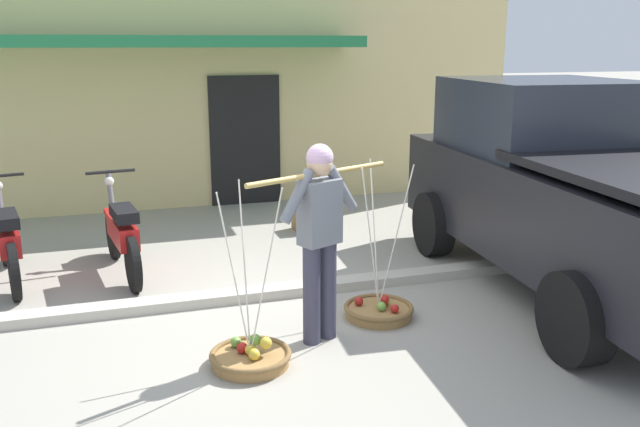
# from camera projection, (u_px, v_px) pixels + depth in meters

# --- Properties ---
(ground_plane) EXTENTS (90.00, 90.00, 0.00)m
(ground_plane) POSITION_uv_depth(u_px,v_px,m) (290.00, 323.00, 6.13)
(ground_plane) COLOR #9E998C
(sidewalk_curb) EXTENTS (20.00, 0.24, 0.10)m
(sidewalk_curb) POSITION_uv_depth(u_px,v_px,m) (272.00, 292.00, 6.77)
(sidewalk_curb) COLOR #BAB4A5
(sidewalk_curb) RESTS_ON ground
(fruit_vendor) EXTENTS (1.35, 0.63, 1.70)m
(fruit_vendor) POSITION_uv_depth(u_px,v_px,m) (320.00, 230.00, 5.56)
(fruit_vendor) COLOR #38384C
(fruit_vendor) RESTS_ON ground
(fruit_basket_left_side) EXTENTS (0.65, 0.65, 1.45)m
(fruit_basket_left_side) POSITION_uv_depth(u_px,v_px,m) (251.00, 356.00, 5.31)
(fruit_basket_left_side) COLOR #9E7542
(fruit_basket_left_side) RESTS_ON ground
(fruit_basket_right_side) EXTENTS (0.65, 0.65, 1.45)m
(fruit_basket_right_side) POSITION_uv_depth(u_px,v_px,m) (379.00, 309.00, 6.25)
(fruit_basket_right_side) COLOR #9E7542
(fruit_basket_right_side) RESTS_ON ground
(motorcycle_nearest_shop) EXTENTS (0.57, 1.80, 1.09)m
(motorcycle_nearest_shop) POSITION_uv_depth(u_px,v_px,m) (7.00, 241.00, 7.08)
(motorcycle_nearest_shop) COLOR black
(motorcycle_nearest_shop) RESTS_ON ground
(motorcycle_second_in_row) EXTENTS (0.54, 1.81, 1.09)m
(motorcycle_second_in_row) POSITION_uv_depth(u_px,v_px,m) (122.00, 235.00, 7.31)
(motorcycle_second_in_row) COLOR black
(motorcycle_second_in_row) RESTS_ON ground
(parked_truck) EXTENTS (2.46, 4.84, 2.10)m
(parked_truck) POSITION_uv_depth(u_px,v_px,m) (573.00, 190.00, 6.84)
(parked_truck) COLOR black
(parked_truck) RESTS_ON ground
(storefront_building) EXTENTS (13.00, 6.00, 4.20)m
(storefront_building) POSITION_uv_depth(u_px,v_px,m) (107.00, 65.00, 11.95)
(storefront_building) COLOR #DBC684
(storefront_building) RESTS_ON ground
(wooden_crate) EXTENTS (0.44, 0.36, 0.32)m
(wooden_crate) POSITION_uv_depth(u_px,v_px,m) (310.00, 219.00, 9.15)
(wooden_crate) COLOR olive
(wooden_crate) RESTS_ON ground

